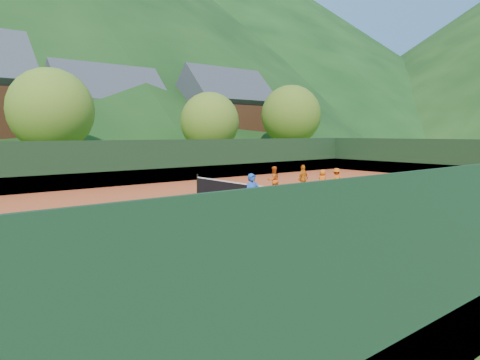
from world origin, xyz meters
TOP-DOWN VIEW (x-y plane):
  - ground at (0.00, 0.00)m, footprint 400.00×400.00m
  - clay_court at (0.00, 0.00)m, footprint 40.00×24.00m
  - mountain_far_right at (90.00, 150.00)m, footprint 260.00×260.00m
  - coach at (-2.37, -1.63)m, footprint 0.74×0.56m
  - student_a at (3.19, 2.99)m, footprint 0.88×0.76m
  - student_b at (4.84, 2.25)m, footprint 1.01×0.57m
  - student_c at (6.08, 1.83)m, footprint 0.66×0.44m
  - student_d at (6.53, 1.17)m, footprint 1.05×0.86m
  - tennis_ball_0 at (-7.86, -3.05)m, footprint 0.07×0.07m
  - tennis_ball_1 at (-4.60, -4.32)m, footprint 0.07×0.07m
  - tennis_ball_2 at (-4.61, -9.26)m, footprint 0.07×0.07m
  - tennis_ball_3 at (0.62, -4.21)m, footprint 0.07×0.07m
  - tennis_ball_5 at (1.29, -6.14)m, footprint 0.07×0.07m
  - tennis_ball_6 at (-4.83, -8.72)m, footprint 0.07×0.07m
  - tennis_ball_7 at (-1.86, -9.01)m, footprint 0.07×0.07m
  - tennis_ball_8 at (5.17, -2.47)m, footprint 0.07×0.07m
  - tennis_ball_9 at (-7.19, -7.97)m, footprint 0.07×0.07m
  - tennis_ball_10 at (3.15, -4.55)m, footprint 0.07×0.07m
  - tennis_ball_11 at (-1.62, -4.27)m, footprint 0.07×0.07m
  - tennis_ball_12 at (-6.44, -6.00)m, footprint 0.07×0.07m
  - tennis_ball_13 at (-2.72, -2.33)m, footprint 0.07×0.07m
  - tennis_ball_15 at (-6.17, -1.88)m, footprint 0.07×0.07m
  - tennis_ball_16 at (-5.22, -3.74)m, footprint 0.07×0.07m
  - tennis_ball_17 at (-8.54, -7.26)m, footprint 0.07×0.07m
  - court_lines at (0.00, 0.00)m, footprint 23.83×11.03m
  - tennis_net at (0.00, 0.00)m, footprint 0.10×12.07m
  - perimeter_fence at (0.00, 0.00)m, footprint 40.40×24.24m
  - ball_hopper at (-8.95, -3.25)m, footprint 0.57×0.57m
  - chalet_mid at (6.00, 34.00)m, footprint 12.65×8.82m
  - chalet_right at (20.00, 30.00)m, footprint 11.50×8.82m
  - tree_b at (-4.00, 20.00)m, footprint 6.40×6.40m
  - tree_c at (10.00, 19.00)m, footprint 5.60×5.60m
  - tree_d at (22.00, 20.00)m, footprint 6.80×6.80m

SIDE VIEW (x-z plane):
  - ground at x=0.00m, z-range 0.00..0.00m
  - clay_court at x=0.00m, z-range 0.00..0.02m
  - court_lines at x=0.00m, z-range 0.02..0.03m
  - tennis_ball_0 at x=-7.86m, z-range 0.02..0.09m
  - tennis_ball_1 at x=-4.60m, z-range 0.02..0.09m
  - tennis_ball_2 at x=-4.61m, z-range 0.02..0.09m
  - tennis_ball_3 at x=0.62m, z-range 0.02..0.09m
  - tennis_ball_5 at x=1.29m, z-range 0.02..0.09m
  - tennis_ball_6 at x=-4.83m, z-range 0.02..0.09m
  - tennis_ball_7 at x=-1.86m, z-range 0.02..0.09m
  - tennis_ball_8 at x=5.17m, z-range 0.02..0.09m
  - tennis_ball_9 at x=-7.19m, z-range 0.02..0.09m
  - tennis_ball_10 at x=3.15m, z-range 0.02..0.09m
  - tennis_ball_11 at x=-1.62m, z-range 0.02..0.09m
  - tennis_ball_12 at x=-6.44m, z-range 0.02..0.09m
  - tennis_ball_13 at x=-2.72m, z-range 0.02..0.09m
  - tennis_ball_15 at x=-6.17m, z-range 0.02..0.09m
  - tennis_ball_16 at x=-5.22m, z-range 0.02..0.09m
  - tennis_ball_17 at x=-8.54m, z-range 0.02..0.09m
  - tennis_net at x=0.00m, z-range -0.03..1.07m
  - student_c at x=6.08m, z-range 0.02..1.34m
  - student_d at x=6.53m, z-range 0.02..1.43m
  - ball_hopper at x=-8.95m, z-range 0.27..1.27m
  - student_a at x=3.19m, z-range 0.02..1.60m
  - student_b at x=4.84m, z-range 0.02..1.64m
  - coach at x=-2.37m, z-range 0.02..1.85m
  - perimeter_fence at x=0.00m, z-range -0.23..2.77m
  - tree_c at x=10.00m, z-range 0.87..8.22m
  - chalet_mid at x=6.00m, z-range -0.74..10.72m
  - tree_b at x=-4.00m, z-range 0.99..9.39m
  - chalet_right at x=20.00m, z-range -0.70..11.21m
  - tree_d at x=22.00m, z-range 1.06..9.98m
  - mountain_far_right at x=90.00m, z-range 0.00..95.00m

